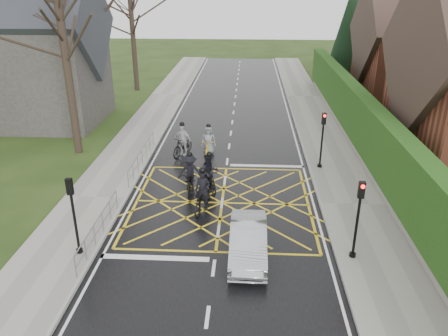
# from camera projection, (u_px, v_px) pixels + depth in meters

# --- Properties ---
(ground) EXTENTS (120.00, 120.00, 0.00)m
(ground) POSITION_uv_depth(u_px,v_px,m) (222.00, 203.00, 20.35)
(ground) COLOR black
(ground) RESTS_ON ground
(road) EXTENTS (9.00, 80.00, 0.01)m
(road) POSITION_uv_depth(u_px,v_px,m) (222.00, 203.00, 20.35)
(road) COLOR black
(road) RESTS_ON ground
(sidewalk_right) EXTENTS (3.00, 80.00, 0.15)m
(sidewalk_right) POSITION_uv_depth(u_px,v_px,m) (352.00, 205.00, 20.01)
(sidewalk_right) COLOR gray
(sidewalk_right) RESTS_ON ground
(sidewalk_left) EXTENTS (3.00, 80.00, 0.15)m
(sidewalk_left) POSITION_uv_depth(u_px,v_px,m) (96.00, 198.00, 20.62)
(sidewalk_left) COLOR gray
(sidewalk_left) RESTS_ON ground
(stone_wall) EXTENTS (0.50, 38.00, 0.70)m
(stone_wall) POSITION_uv_depth(u_px,v_px,m) (361.00, 152.00, 25.30)
(stone_wall) COLOR slate
(stone_wall) RESTS_ON ground
(hedge) EXTENTS (0.90, 38.00, 2.80)m
(hedge) POSITION_uv_depth(u_px,v_px,m) (365.00, 124.00, 24.61)
(hedge) COLOR #153C10
(hedge) RESTS_ON stone_wall
(house_far) EXTENTS (9.80, 8.80, 10.30)m
(house_far) POSITION_uv_depth(u_px,v_px,m) (422.00, 51.00, 34.34)
(house_far) COLOR brown
(house_far) RESTS_ON ground
(conifer) EXTENTS (4.60, 4.60, 10.00)m
(conifer) POSITION_uv_depth(u_px,v_px,m) (351.00, 31.00, 41.61)
(conifer) COLOR black
(conifer) RESTS_ON ground
(church) EXTENTS (8.80, 7.80, 11.00)m
(church) POSITION_uv_depth(u_px,v_px,m) (37.00, 53.00, 30.06)
(church) COLOR #2D2B28
(church) RESTS_ON ground
(tree_near) EXTENTS (9.24, 9.24, 11.44)m
(tree_near) POSITION_uv_depth(u_px,v_px,m) (59.00, 13.00, 23.15)
(tree_near) COLOR black
(tree_near) RESTS_ON ground
(tree_far) EXTENTS (8.40, 8.40, 10.40)m
(tree_far) POSITION_uv_depth(u_px,v_px,m) (131.00, 9.00, 38.10)
(tree_far) COLOR black
(tree_far) RESTS_ON ground
(railing_south) EXTENTS (0.05, 5.04, 1.03)m
(railing_south) POSITION_uv_depth(u_px,v_px,m) (98.00, 224.00, 17.07)
(railing_south) COLOR slate
(railing_south) RESTS_ON ground
(railing_north) EXTENTS (0.05, 6.04, 1.03)m
(railing_north) POSITION_uv_depth(u_px,v_px,m) (142.00, 154.00, 23.93)
(railing_north) COLOR slate
(railing_north) RESTS_ON ground
(traffic_light_ne) EXTENTS (0.24, 0.31, 3.21)m
(traffic_light_ne) POSITION_uv_depth(u_px,v_px,m) (322.00, 141.00, 23.27)
(traffic_light_ne) COLOR black
(traffic_light_ne) RESTS_ON ground
(traffic_light_se) EXTENTS (0.24, 0.31, 3.21)m
(traffic_light_se) POSITION_uv_depth(u_px,v_px,m) (357.00, 221.00, 15.57)
(traffic_light_se) COLOR black
(traffic_light_se) RESTS_ON ground
(traffic_light_sw) EXTENTS (0.24, 0.31, 3.21)m
(traffic_light_sw) POSITION_uv_depth(u_px,v_px,m) (74.00, 217.00, 15.83)
(traffic_light_sw) COLOR black
(traffic_light_sw) RESTS_ON ground
(cyclist_rear) EXTENTS (1.15, 2.25, 2.08)m
(cyclist_rear) POSITION_uv_depth(u_px,v_px,m) (203.00, 197.00, 19.46)
(cyclist_rear) COLOR black
(cyclist_rear) RESTS_ON ground
(cyclist_back) EXTENTS (1.31, 2.07, 2.01)m
(cyclist_back) POSITION_uv_depth(u_px,v_px,m) (209.00, 176.00, 21.32)
(cyclist_back) COLOR black
(cyclist_back) RESTS_ON ground
(cyclist_mid) EXTENTS (1.23, 2.11, 2.01)m
(cyclist_mid) POSITION_uv_depth(u_px,v_px,m) (190.00, 176.00, 21.33)
(cyclist_mid) COLOR black
(cyclist_mid) RESTS_ON ground
(cyclist_front) EXTENTS (1.34, 2.11, 2.05)m
(cyclist_front) POSITION_uv_depth(u_px,v_px,m) (183.00, 143.00, 25.53)
(cyclist_front) COLOR black
(cyclist_front) RESTS_ON ground
(cyclist_lead) EXTENTS (0.86, 1.96, 1.89)m
(cyclist_lead) POSITION_uv_depth(u_px,v_px,m) (209.00, 144.00, 25.68)
(cyclist_lead) COLOR gold
(cyclist_lead) RESTS_ON ground
(car) EXTENTS (1.36, 3.91, 1.29)m
(car) POSITION_uv_depth(u_px,v_px,m) (248.00, 241.00, 16.24)
(car) COLOR #ADB0B4
(car) RESTS_ON ground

